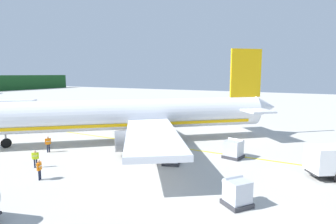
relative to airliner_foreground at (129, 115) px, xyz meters
name	(u,v)px	position (x,y,z in m)	size (l,w,h in m)	color
airliner_foreground	(129,115)	(0.00, 0.00, 0.00)	(30.58, 33.63, 11.90)	silver
cargo_container_near	(234,149)	(-0.55, -13.57, -2.47)	(2.07, 2.07, 1.96)	#333338
cargo_container_mid	(237,193)	(-10.71, -16.57, -2.52)	(2.24, 2.24, 1.84)	#333338
cargo_container_far	(171,154)	(-5.35, -8.89, -2.44)	(2.08, 2.08, 2.02)	#333338
crew_marshaller	(48,143)	(-8.26, 4.85, -2.33)	(0.59, 0.39, 1.78)	#191E33
crew_loader_left	(35,158)	(-12.21, 1.57, -2.43)	(0.47, 0.50, 1.63)	#191E33
crew_loader_right	(39,168)	(-13.98, -1.36, -2.40)	(0.57, 0.41, 1.67)	#191E33
crew_supervisor	(155,143)	(-2.46, -5.37, -2.43)	(0.33, 0.61, 1.64)	#191E33
apron_guide_line	(161,145)	(0.22, -4.57, -3.39)	(0.30, 60.00, 0.01)	yellow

